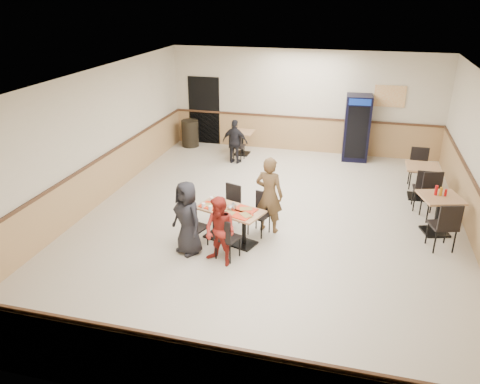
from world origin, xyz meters
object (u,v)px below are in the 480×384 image
(side_table_far, at_px, (421,177))
(pepsi_cooler, at_px, (357,128))
(side_table_near, at_px, (439,209))
(back_table, at_px, (242,139))
(diner_woman_right, at_px, (220,232))
(lone_diner, at_px, (235,142))
(main_table, at_px, (230,220))
(diner_woman_left, at_px, (187,218))
(diner_man_opposite, at_px, (269,195))
(trash_bin, at_px, (190,133))

(side_table_far, xyz_separation_m, pepsi_cooler, (-1.58, 2.43, 0.40))
(side_table_near, xyz_separation_m, back_table, (-5.02, 3.79, -0.07))
(diner_woman_right, height_order, lone_diner, diner_woman_right)
(main_table, bearing_deg, diner_woman_right, -67.62)
(diner_woman_left, distance_m, diner_man_opposite, 1.77)
(side_table_near, height_order, pepsi_cooler, pepsi_cooler)
(back_table, height_order, pepsi_cooler, pepsi_cooler)
(back_table, bearing_deg, side_table_far, -22.79)
(side_table_near, bearing_deg, side_table_far, 95.64)
(lone_diner, xyz_separation_m, pepsi_cooler, (3.26, 1.19, 0.31))
(diner_woman_left, height_order, side_table_far, diner_woman_left)
(back_table, relative_size, pepsi_cooler, 0.38)
(diner_woman_right, distance_m, back_table, 6.10)
(side_table_near, height_order, trash_bin, trash_bin)
(diner_man_opposite, height_order, side_table_far, diner_man_opposite)
(side_table_far, distance_m, trash_bin, 7.03)
(diner_woman_right, relative_size, side_table_near, 1.38)
(diner_woman_left, bearing_deg, main_table, 75.59)
(pepsi_cooler, bearing_deg, diner_woman_right, -111.50)
(back_table, bearing_deg, diner_woman_left, -85.71)
(diner_woman_right, relative_size, trash_bin, 1.56)
(main_table, xyz_separation_m, diner_woman_right, (0.06, -0.84, 0.19))
(lone_diner, distance_m, pepsi_cooler, 3.49)
(diner_woman_right, distance_m, trash_bin, 6.97)
(main_table, height_order, lone_diner, lone_diner)
(back_table, distance_m, pepsi_cooler, 3.32)
(lone_diner, relative_size, pepsi_cooler, 0.67)
(lone_diner, relative_size, side_table_far, 1.57)
(diner_woman_right, height_order, diner_man_opposite, diner_man_opposite)
(main_table, xyz_separation_m, side_table_far, (3.77, 3.11, 0.07))
(diner_woman_left, height_order, side_table_near, diner_woman_left)
(side_table_near, relative_size, back_table, 1.34)
(diner_woman_left, xyz_separation_m, side_table_far, (4.41, 3.72, -0.18))
(lone_diner, bearing_deg, trash_bin, -27.39)
(diner_man_opposite, distance_m, pepsi_cooler, 5.17)
(side_table_near, distance_m, back_table, 6.29)
(side_table_far, height_order, trash_bin, trash_bin)
(diner_woman_right, xyz_separation_m, lone_diner, (-1.13, 5.20, -0.02))
(diner_woman_left, distance_m, back_table, 5.78)
(diner_woman_left, relative_size, trash_bin, 1.72)
(diner_woman_left, bearing_deg, diner_man_opposite, 75.59)
(main_table, bearing_deg, trash_bin, 135.86)
(side_table_near, height_order, side_table_far, side_table_near)
(main_table, height_order, diner_man_opposite, diner_man_opposite)
(side_table_near, distance_m, trash_bin, 7.95)
(pepsi_cooler, bearing_deg, side_table_far, -59.97)
(diner_woman_right, height_order, side_table_near, diner_woman_right)
(pepsi_cooler, bearing_deg, main_table, -114.59)
(diner_woman_right, relative_size, back_table, 1.84)
(side_table_far, relative_size, pepsi_cooler, 0.43)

